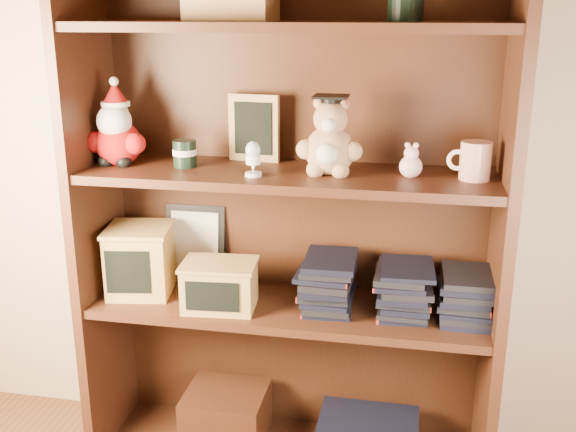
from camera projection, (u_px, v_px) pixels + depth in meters
name	position (u px, v px, depth m)	size (l,w,h in m)	color
bookcase	(290.00, 224.00, 1.96)	(1.20, 0.35, 1.60)	#3C1E11
shelf_lower	(288.00, 307.00, 1.99)	(1.14, 0.33, 0.02)	#3C1E11
shelf_upper	(288.00, 176.00, 1.87)	(1.14, 0.33, 0.02)	#3C1E11
santa_plush	(117.00, 132.00, 1.92)	(0.18, 0.13, 0.26)	#A50F0F
teachers_tin	(185.00, 153.00, 1.91)	(0.07, 0.07, 0.08)	black
chalkboard_plaque	(254.00, 129.00, 1.97)	(0.15, 0.09, 0.20)	#9E7547
egg_cup	(253.00, 158.00, 1.80)	(0.05, 0.05, 0.10)	white
grad_teddy_bear	(330.00, 144.00, 1.81)	(0.18, 0.15, 0.22)	tan
pink_figurine	(411.00, 163.00, 1.79)	(0.06, 0.06, 0.10)	beige
teacher_mug	(474.00, 161.00, 1.76)	(0.11, 0.08, 0.10)	silver
certificate_frame	(195.00, 243.00, 2.14)	(0.19, 0.05, 0.24)	black
treats_box	(140.00, 260.00, 2.03)	(0.22, 0.22, 0.21)	#B08948
pencils_box	(219.00, 285.00, 1.93)	(0.22, 0.17, 0.14)	#B08948
book_stack_left	(328.00, 284.00, 1.94)	(0.14, 0.20, 0.14)	black
book_stack_mid	(402.00, 289.00, 1.90)	(0.14, 0.20, 0.14)	black
book_stack_right	(464.00, 297.00, 1.87)	(0.14, 0.20, 0.13)	black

